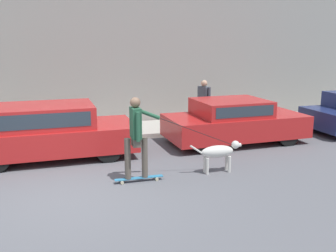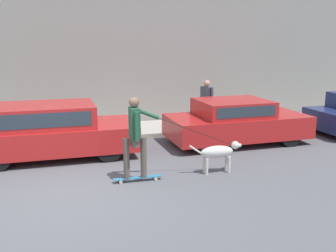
# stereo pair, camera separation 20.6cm
# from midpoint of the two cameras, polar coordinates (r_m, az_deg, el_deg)

# --- Properties ---
(ground_plane) EXTENTS (36.00, 36.00, 0.00)m
(ground_plane) POSITION_cam_midpoint_polar(r_m,az_deg,el_deg) (7.84, -14.63, -9.74)
(ground_plane) COLOR #545459
(back_wall) EXTENTS (32.00, 0.30, 4.64)m
(back_wall) POSITION_cam_midpoint_polar(r_m,az_deg,el_deg) (13.28, -16.48, 9.39)
(back_wall) COLOR gray
(back_wall) RESTS_ON ground_plane
(sidewalk_curb) EXTENTS (30.00, 1.97, 0.14)m
(sidewalk_curb) POSITION_cam_midpoint_polar(r_m,az_deg,el_deg) (12.44, -15.75, -1.22)
(sidewalk_curb) COLOR #A39E93
(sidewalk_curb) RESTS_ON ground_plane
(parked_car_1) EXTENTS (4.10, 1.89, 1.35)m
(parked_car_1) POSITION_cam_midpoint_polar(r_m,az_deg,el_deg) (10.23, -17.29, -0.80)
(parked_car_1) COLOR black
(parked_car_1) RESTS_ON ground_plane
(parked_car_2) EXTENTS (4.00, 1.93, 1.25)m
(parked_car_2) POSITION_cam_midpoint_polar(r_m,az_deg,el_deg) (11.38, 9.05, 0.62)
(parked_car_2) COLOR black
(parked_car_2) RESTS_ON ground_plane
(dog) EXTENTS (1.21, 0.28, 0.69)m
(dog) POSITION_cam_midpoint_polar(r_m,az_deg,el_deg) (8.79, 6.74, -3.79)
(dog) COLOR beige
(dog) RESTS_ON ground_plane
(skateboarder) EXTENTS (2.75, 0.52, 1.78)m
(skateboarder) POSITION_cam_midpoint_polar(r_m,az_deg,el_deg) (8.03, -5.32, -1.17)
(skateboarder) COLOR beige
(skateboarder) RESTS_ON ground_plane
(pedestrian_with_bag) EXTENTS (0.35, 0.69, 1.50)m
(pedestrian_with_bag) POSITION_cam_midpoint_polar(r_m,az_deg,el_deg) (12.71, 4.83, 3.59)
(pedestrian_with_bag) COLOR brown
(pedestrian_with_bag) RESTS_ON sidewalk_curb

